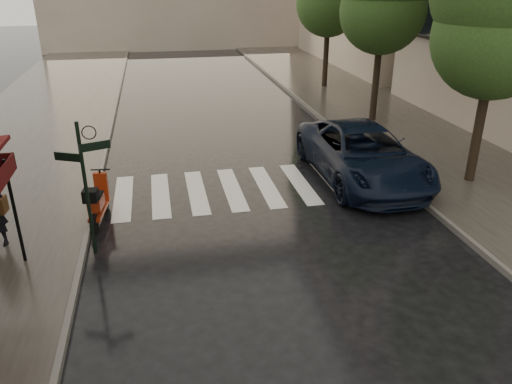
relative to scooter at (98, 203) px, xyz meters
name	(u,v)px	position (x,y,z in m)	size (l,w,h in m)	color
ground	(150,329)	(1.21, -4.54, -0.56)	(120.00, 120.00, 0.00)	black
sidewalk_near	(26,140)	(-3.29, 7.46, -0.50)	(6.00, 60.00, 0.12)	#38332D
sidewalk_far	(388,120)	(11.46, 7.46, -0.50)	(5.50, 60.00, 0.12)	#38332D
curb_near	(109,135)	(-0.24, 7.46, -0.49)	(0.12, 60.00, 0.16)	#595651
curb_far	(327,123)	(8.66, 7.46, -0.49)	(0.12, 60.00, 0.16)	#595651
crosswalk	(249,187)	(4.19, 1.46, -0.56)	(7.85, 3.20, 0.01)	silver
signpost	(85,179)	(0.02, -1.54, 1.27)	(1.17, 0.29, 3.10)	black
scooter	(98,203)	(0.00, 0.00, 0.00)	(0.58, 1.84, 1.21)	black
parked_car	(362,154)	(7.71, 1.48, 0.26)	(2.73, 5.92, 1.65)	black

